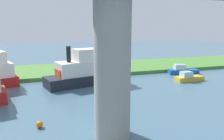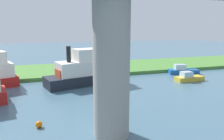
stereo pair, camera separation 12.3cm
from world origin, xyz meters
name	(u,v)px [view 1 (the left image)]	position (x,y,z in m)	size (l,w,h in m)	color
ground_plane	(90,78)	(0.00, 0.00, 0.00)	(160.00, 160.00, 0.00)	#476B7F
grassy_bank	(83,69)	(0.00, -6.00, 0.25)	(80.00, 12.00, 0.50)	#4C8438
bridge_pylon	(112,67)	(2.36, 17.76, 4.79)	(2.44, 2.44, 9.57)	#9E998E
person_on_bank	(101,67)	(-2.25, -2.10, 1.20)	(0.46, 0.46, 1.39)	#2D334C
mooring_post	(82,70)	(0.86, -1.72, 0.90)	(0.20, 0.20, 0.81)	brown
skiff_small	(86,70)	(1.23, 3.19, 1.88)	(10.42, 5.63, 5.06)	#1E232D
riverboat_paddlewheel	(182,70)	(-14.66, 1.73, 0.55)	(4.87, 2.86, 1.53)	#195199
motorboat_red	(188,77)	(-12.64, 6.01, 0.48)	(4.06, 1.51, 1.34)	gold
marker_buoy	(40,124)	(7.17, 15.03, 0.25)	(0.50, 0.50, 0.50)	orange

